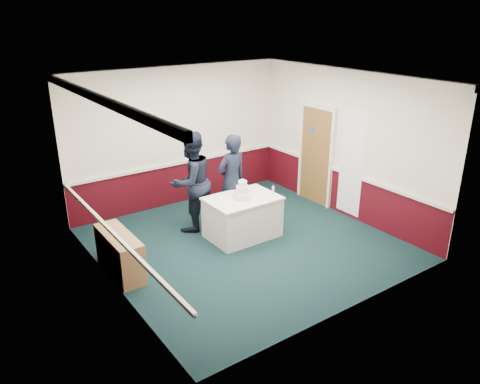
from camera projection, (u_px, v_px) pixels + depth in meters
ground at (246, 243)px, 8.68m from camera, size 5.00×5.00×0.00m
room_shell at (230, 133)px, 8.47m from camera, size 5.00×5.00×3.00m
sideboard at (120, 254)px, 7.59m from camera, size 0.41×1.20×0.70m
cake_table at (242, 217)px, 8.82m from camera, size 1.32×0.92×0.79m
wedding_cake at (243, 192)px, 8.64m from camera, size 0.35×0.35×0.36m
cake_knife at (247, 201)px, 8.51m from camera, size 0.03×0.22×0.00m
champagne_flute at (273, 190)px, 8.68m from camera, size 0.05×0.05×0.21m
person_man at (191, 182)px, 8.93m from camera, size 1.09×0.94×1.96m
person_woman at (232, 180)px, 9.15m from camera, size 0.72×0.51×1.85m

